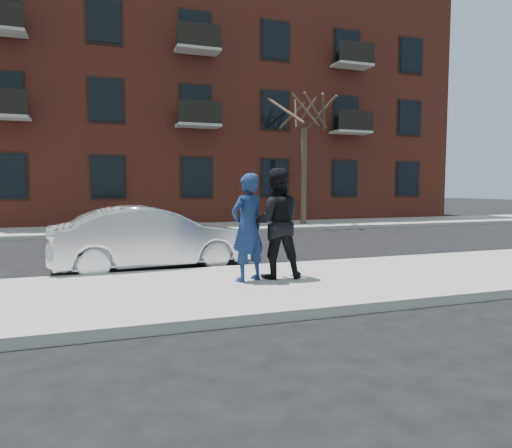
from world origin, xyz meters
name	(u,v)px	position (x,y,z in m)	size (l,w,h in m)	color
ground	(333,283)	(0.00, 0.00, 0.00)	(100.00, 100.00, 0.00)	black
near_sidewalk	(340,282)	(0.00, -0.25, 0.07)	(50.00, 3.50, 0.15)	#9C9993
near_curb	(299,265)	(0.00, 1.55, 0.07)	(50.00, 0.10, 0.15)	#999691
far_sidewalk	(203,228)	(0.00, 11.25, 0.07)	(50.00, 3.50, 0.15)	#9C9993
far_curb	(213,232)	(0.00, 9.45, 0.07)	(50.00, 0.10, 0.15)	#999691
apartment_building	(211,109)	(2.00, 18.00, 6.16)	(24.30, 10.30, 12.30)	brown
street_tree	(304,101)	(4.50, 11.00, 5.52)	(3.60, 3.60, 6.80)	#3B2F23
silver_sedan	(153,239)	(-3.03, 2.40, 0.69)	(1.45, 4.17, 1.37)	silver
man_hoodie	(248,227)	(-1.66, 0.02, 1.09)	(0.80, 0.68, 1.87)	navy
man_peacoat	(276,223)	(-1.10, 0.12, 1.14)	(1.08, 0.91, 1.97)	black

